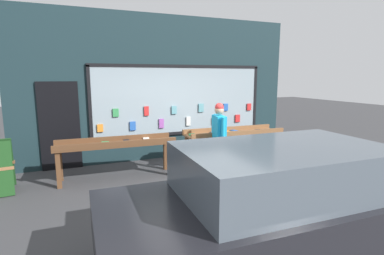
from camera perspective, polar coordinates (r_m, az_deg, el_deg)
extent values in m
plane|color=#38383A|center=(6.29, 1.23, -10.90)|extent=(40.00, 40.00, 0.00)
cube|color=#192D33|center=(8.14, -5.66, 7.47)|extent=(7.46, 0.20, 3.80)
cube|color=#8C9EA8|center=(8.20, -2.05, 5.25)|extent=(4.76, 0.03, 1.81)
cube|color=black|center=(8.18, -2.09, 11.60)|extent=(4.84, 0.06, 0.08)
cube|color=black|center=(8.32, -2.01, -0.98)|extent=(4.84, 0.06, 0.08)
cube|color=black|center=(7.69, -18.90, 4.43)|extent=(0.08, 0.06, 1.81)
cube|color=black|center=(9.31, 11.84, 5.60)|extent=(0.08, 0.06, 1.81)
cube|color=orange|center=(7.75, -17.10, -0.11)|extent=(0.14, 0.03, 0.19)
cube|color=#338C4C|center=(7.74, -14.33, 2.75)|extent=(0.14, 0.03, 0.20)
cube|color=#2659B2|center=(7.86, -11.23, 0.30)|extent=(0.15, 0.03, 0.23)
cube|color=red|center=(7.89, -8.67, 3.13)|extent=(0.12, 0.03, 0.24)
cube|color=#994CA5|center=(8.05, -5.85, 0.78)|extent=(0.13, 0.03, 0.25)
cube|color=#5999A5|center=(8.11, -3.43, 3.34)|extent=(0.14, 0.03, 0.21)
cube|color=silver|center=(8.30, -0.70, 1.21)|extent=(0.12, 0.03, 0.25)
cube|color=#5999A5|center=(8.41, 1.74, 3.78)|extent=(0.15, 0.03, 0.23)
cube|color=#338C4C|center=(8.64, 4.33, 1.26)|extent=(0.16, 0.03, 0.20)
cube|color=#2659B2|center=(8.76, 6.44, 3.86)|extent=(0.14, 0.03, 0.20)
cube|color=red|center=(9.01, 8.67, 1.73)|extent=(0.15, 0.03, 0.22)
cube|color=red|center=(9.18, 10.81, 3.87)|extent=(0.14, 0.03, 0.20)
cube|color=black|center=(7.74, -23.86, 0.23)|extent=(0.90, 0.04, 2.10)
cube|color=brown|center=(6.57, -24.08, -7.46)|extent=(0.09, 0.09, 0.74)
cube|color=brown|center=(6.79, -4.04, -6.06)|extent=(0.09, 0.09, 0.74)
cube|color=brown|center=(7.03, -23.83, -6.36)|extent=(0.09, 0.09, 0.74)
cube|color=brown|center=(7.23, -5.07, -5.09)|extent=(0.09, 0.09, 0.74)
cube|color=brown|center=(6.71, -14.24, -3.09)|extent=(2.55, 0.75, 0.04)
cube|color=brown|center=(6.42, -13.99, -3.11)|extent=(2.53, 0.18, 0.12)
cube|color=brown|center=(6.98, -14.51, -2.11)|extent=(2.53, 0.18, 0.12)
cube|color=#5999A5|center=(6.66, -23.94, -3.43)|extent=(0.15, 0.20, 0.03)
cube|color=red|center=(6.65, -20.14, -3.27)|extent=(0.15, 0.20, 0.02)
cube|color=#338C4C|center=(6.78, -16.25, -2.80)|extent=(0.19, 0.24, 0.02)
cube|color=black|center=(6.87, -12.45, -2.47)|extent=(0.18, 0.23, 0.02)
cube|color=silver|center=(6.95, -8.73, -2.14)|extent=(0.18, 0.25, 0.03)
cube|color=#5999A5|center=(6.82, -4.61, -2.30)|extent=(0.15, 0.23, 0.03)
cube|color=brown|center=(7.07, 0.45, -5.32)|extent=(0.09, 0.09, 0.76)
cube|color=brown|center=(8.16, 15.97, -3.65)|extent=(0.09, 0.09, 0.76)
cube|color=brown|center=(7.55, -0.96, -4.33)|extent=(0.09, 0.09, 0.76)
cube|color=brown|center=(8.58, 13.90, -2.90)|extent=(0.09, 0.09, 0.76)
cube|color=brown|center=(7.69, 7.91, -1.13)|extent=(2.56, 0.80, 0.04)
cube|color=brown|center=(7.40, 9.05, -1.10)|extent=(2.53, 0.18, 0.12)
cube|color=brown|center=(7.95, 6.86, -0.30)|extent=(2.53, 0.18, 0.12)
cube|color=#338C4C|center=(7.31, -0.03, -1.35)|extent=(0.21, 0.25, 0.02)
cube|color=red|center=(7.29, 2.32, -1.39)|extent=(0.18, 0.24, 0.02)
cube|color=black|center=(7.57, 4.03, -0.99)|extent=(0.21, 0.22, 0.02)
cube|color=orange|center=(7.73, 6.59, -0.77)|extent=(0.16, 0.21, 0.03)
cube|color=#2659B2|center=(7.90, 8.07, -0.60)|extent=(0.16, 0.20, 0.02)
cube|color=orange|center=(7.87, 11.30, -0.76)|extent=(0.17, 0.23, 0.02)
cube|color=black|center=(8.09, 12.70, -0.49)|extent=(0.16, 0.23, 0.02)
cube|color=#338C4C|center=(8.20, 15.16, -0.46)|extent=(0.20, 0.24, 0.02)
cylinder|color=black|center=(6.97, 5.29, -5.52)|extent=(0.14, 0.14, 0.78)
cylinder|color=black|center=(7.11, 4.88, -5.20)|extent=(0.14, 0.14, 0.78)
cube|color=#19A5E0|center=(6.89, 5.17, -0.01)|extent=(0.29, 0.47, 0.55)
cylinder|color=#19A5E0|center=(6.63, 5.95, -0.29)|extent=(0.09, 0.09, 0.52)
cylinder|color=#19A5E0|center=(7.15, 4.45, 0.48)|extent=(0.09, 0.09, 0.52)
sphere|color=tan|center=(6.83, 5.22, 3.31)|extent=(0.21, 0.21, 0.21)
sphere|color=red|center=(6.83, 5.23, 3.84)|extent=(0.20, 0.20, 0.20)
ellipsoid|color=white|center=(7.09, 9.34, -6.45)|extent=(0.34, 0.39, 0.21)
ellipsoid|color=black|center=(7.09, 9.34, -6.37)|extent=(0.29, 0.28, 0.22)
sphere|color=white|center=(7.27, 9.21, -5.67)|extent=(0.19, 0.19, 0.19)
cylinder|color=white|center=(6.89, 9.49, -6.65)|extent=(0.07, 0.10, 0.12)
cylinder|color=white|center=(7.24, 9.65, -7.61)|extent=(0.04, 0.04, 0.15)
cylinder|color=white|center=(7.23, 8.81, -7.61)|extent=(0.04, 0.04, 0.15)
cylinder|color=white|center=(7.05, 9.81, -8.09)|extent=(0.04, 0.04, 0.15)
cylinder|color=white|center=(7.04, 8.94, -8.09)|extent=(0.04, 0.04, 0.15)
cube|color=black|center=(3.97, 16.64, -15.24)|extent=(4.43, 1.87, 0.55)
cube|color=#4C5660|center=(3.77, 17.05, -7.57)|extent=(2.50, 1.60, 0.56)
cylinder|color=black|center=(5.56, 23.04, -11.27)|extent=(0.61, 0.20, 0.60)
cylinder|color=black|center=(4.24, -8.00, -17.36)|extent=(0.61, 0.20, 0.60)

